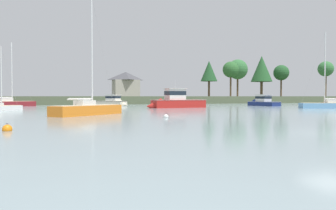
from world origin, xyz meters
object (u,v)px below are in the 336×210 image
mooring_buoy_red (307,106)px  mooring_buoy_white (166,117)px  mooring_buoy_orange (7,129)px  cruiser_red (173,103)px  sailboat_orange (88,112)px  cruiser_navy (261,103)px  mooring_buoy_green (173,104)px  sailboat_skyblue (329,107)px  cruiser_cream (114,103)px  sailboat_maroon (8,105)px

mooring_buoy_red → mooring_buoy_white: 41.85m
mooring_buoy_orange → cruiser_red: bearing=54.9°
sailboat_orange → mooring_buoy_white: 8.66m
cruiser_navy → mooring_buoy_green: cruiser_navy is taller
cruiser_red → sailboat_skyblue: (21.55, -10.64, -0.45)m
mooring_buoy_red → mooring_buoy_white: bearing=-148.9°
cruiser_red → mooring_buoy_green: 18.15m
mooring_buoy_red → mooring_buoy_white: mooring_buoy_red is taller
mooring_buoy_orange → mooring_buoy_green: mooring_buoy_orange is taller
sailboat_skyblue → mooring_buoy_white: 32.83m
sailboat_orange → cruiser_cream: 31.00m
mooring_buoy_green → mooring_buoy_red: (20.20, -17.58, 0.02)m
cruiser_cream → mooring_buoy_red: size_ratio=13.72×
sailboat_maroon → mooring_buoy_red: bearing=-17.7°
cruiser_navy → mooring_buoy_red: bearing=-39.2°
sailboat_skyblue → sailboat_maroon: 54.58m
cruiser_red → mooring_buoy_green: bearing=69.1°
sailboat_maroon → mooring_buoy_white: sailboat_maroon is taller
mooring_buoy_green → mooring_buoy_white: bearing=-111.8°
mooring_buoy_white → sailboat_skyblue: bearing=20.7°
sailboat_orange → cruiser_cream: (8.04, 29.93, 0.25)m
sailboat_orange → mooring_buoy_white: sailboat_orange is taller
sailboat_maroon → mooring_buoy_green: 32.47m
mooring_buoy_red → sailboat_maroon: bearing=162.3°
cruiser_navy → mooring_buoy_orange: 53.18m
sailboat_maroon → mooring_buoy_green: sailboat_maroon is taller
cruiser_cream → sailboat_orange: bearing=-105.0°
mooring_buoy_green → mooring_buoy_red: 26.78m
mooring_buoy_orange → mooring_buoy_green: bearing=59.6°
mooring_buoy_green → mooring_buoy_white: mooring_buoy_white is taller
mooring_buoy_orange → mooring_buoy_red: bearing=31.3°
mooring_buoy_green → sailboat_maroon: bearing=-178.7°
cruiser_cream → sailboat_maroon: bearing=173.3°
cruiser_red → mooring_buoy_orange: bearing=-125.1°
cruiser_navy → cruiser_cream: 28.90m
sailboat_skyblue → sailboat_maroon: size_ratio=1.00×
cruiser_red → mooring_buoy_orange: (-20.67, -29.37, -0.61)m
mooring_buoy_orange → cruiser_navy: bearing=39.7°
cruiser_cream → mooring_buoy_red: 36.80m
cruiser_red → cruiser_navy: size_ratio=1.33×
sailboat_orange → sailboat_maroon: 33.94m
sailboat_orange → cruiser_navy: 40.93m
sailboat_orange → sailboat_maroon: (-10.84, 32.16, -0.00)m
sailboat_maroon → mooring_buoy_green: size_ratio=31.28×
cruiser_cream → mooring_buoy_white: 36.26m
sailboat_orange → mooring_buoy_orange: 14.49m
mooring_buoy_orange → mooring_buoy_red: (47.34, 28.74, -0.01)m
mooring_buoy_orange → sailboat_skyblue: bearing=23.9°
cruiser_red → mooring_buoy_white: (-9.17, -22.23, -0.62)m
cruiser_navy → cruiser_red: bearing=-167.2°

